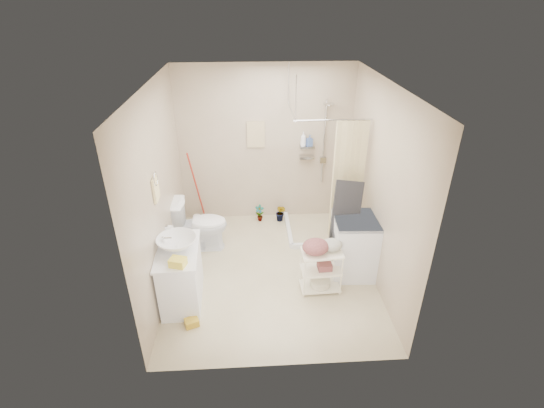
{
  "coord_description": "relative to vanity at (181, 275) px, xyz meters",
  "views": [
    {
      "loc": [
        -0.26,
        -4.46,
        3.51
      ],
      "look_at": [
        0.03,
        0.25,
        0.96
      ],
      "focal_mm": 26.0,
      "sensor_mm": 36.0,
      "label": 1
    }
  ],
  "objects": [
    {
      "name": "tp_holder",
      "position": [
        -0.2,
        0.54,
        0.33
      ],
      "size": [
        0.08,
        0.12,
        0.14
      ],
      "primitive_type": null,
      "color": "white",
      "rests_on": "wall_left"
    },
    {
      "name": "laundry_rack",
      "position": [
        1.79,
        0.09,
        -0.03
      ],
      "size": [
        0.53,
        0.32,
        0.71
      ],
      "primitive_type": null,
      "rotation": [
        0.0,
        0.0,
        0.04
      ],
      "color": "white",
      "rests_on": "ground"
    },
    {
      "name": "floor_basket",
      "position": [
        0.16,
        -0.47,
        -0.33
      ],
      "size": [
        0.28,
        0.25,
        0.12
      ],
      "primitive_type": "cube",
      "rotation": [
        0.0,
        0.0,
        0.36
      ],
      "color": "gold",
      "rests_on": "ground"
    },
    {
      "name": "shower",
      "position": [
        2.01,
        1.54,
        0.66
      ],
      "size": [
        1.1,
        1.1,
        2.1
      ],
      "primitive_type": null,
      "color": "silver",
      "rests_on": "ground"
    },
    {
      "name": "sink",
      "position": [
        0.0,
        0.0,
        0.47
      ],
      "size": [
        0.56,
        0.56,
        0.17
      ],
      "primitive_type": "imported",
      "rotation": [
        0.0,
        0.0,
        -0.19
      ],
      "color": "silver",
      "rests_on": "vanity"
    },
    {
      "name": "wall_back",
      "position": [
        1.16,
        2.09,
        0.91
      ],
      "size": [
        2.8,
        0.04,
        2.6
      ],
      "primitive_type": "cube",
      "color": "#BAA890",
      "rests_on": "ground"
    },
    {
      "name": "counter_basket",
      "position": [
        0.06,
        -0.32,
        0.44
      ],
      "size": [
        0.21,
        0.18,
        0.1
      ],
      "primitive_type": "cube",
      "rotation": [
        0.0,
        0.0,
        -0.29
      ],
      "color": "yellow",
      "rests_on": "vanity"
    },
    {
      "name": "wall_left",
      "position": [
        -0.24,
        0.49,
        0.91
      ],
      "size": [
        0.04,
        3.2,
        2.6
      ],
      "primitive_type": "cube",
      "color": "#BAA890",
      "rests_on": "ground"
    },
    {
      "name": "mop",
      "position": [
        -0.03,
        1.94,
        0.27
      ],
      "size": [
        0.14,
        0.14,
        1.31
      ],
      "primitive_type": null,
      "rotation": [
        0.0,
        0.0,
        0.13
      ],
      "color": "#AC271A",
      "rests_on": "ground"
    },
    {
      "name": "vanity",
      "position": [
        0.0,
        0.0,
        0.0
      ],
      "size": [
        0.53,
        0.9,
        0.78
      ],
      "primitive_type": "cube",
      "rotation": [
        0.0,
        0.0,
        0.04
      ],
      "color": "silver",
      "rests_on": "ground"
    },
    {
      "name": "potted_plant_b",
      "position": [
        1.41,
        1.88,
        -0.23
      ],
      "size": [
        0.22,
        0.22,
        0.32
      ],
      "primitive_type": "imported",
      "rotation": [
        0.0,
        0.0,
        -0.72
      ],
      "color": "#985B38",
      "rests_on": "ground"
    },
    {
      "name": "towel_ring",
      "position": [
        -0.22,
        0.29,
        1.08
      ],
      "size": [
        0.04,
        0.22,
        0.34
      ],
      "primitive_type": null,
      "color": "#FCE59A",
      "rests_on": "wall_left"
    },
    {
      "name": "hanging_towel",
      "position": [
        1.01,
        2.07,
        1.11
      ],
      "size": [
        0.28,
        0.03,
        0.42
      ],
      "primitive_type": "cube",
      "color": "#CBBA89",
      "rests_on": "wall_back"
    },
    {
      "name": "ceiling",
      "position": [
        1.16,
        0.49,
        2.21
      ],
      "size": [
        2.8,
        3.2,
        0.04
      ],
      "primitive_type": "cube",
      "color": "silver",
      "rests_on": "ground"
    },
    {
      "name": "shampoo_bottle_b",
      "position": [
        1.87,
        2.0,
        1.02
      ],
      "size": [
        0.1,
        0.1,
        0.18
      ],
      "primitive_type": "imported",
      "rotation": [
        0.0,
        0.0,
        0.34
      ],
      "color": "#415B93",
      "rests_on": "shower"
    },
    {
      "name": "toilet",
      "position": [
        0.12,
        1.17,
        0.03
      ],
      "size": [
        0.81,
        0.47,
        0.83
      ],
      "primitive_type": "imported",
      "rotation": [
        0.0,
        0.0,
        1.58
      ],
      "color": "white",
      "rests_on": "ground"
    },
    {
      "name": "washing_machine",
      "position": [
        2.3,
        0.44,
        0.04
      ],
      "size": [
        0.61,
        0.63,
        0.86
      ],
      "primitive_type": "cube",
      "rotation": [
        0.0,
        0.0,
        -0.05
      ],
      "color": "silver",
      "rests_on": "ground"
    },
    {
      "name": "ironing_board",
      "position": [
        2.16,
        0.52,
        0.29
      ],
      "size": [
        0.39,
        0.12,
        1.35
      ],
      "primitive_type": null,
      "rotation": [
        0.0,
        0.0,
        0.03
      ],
      "color": "black",
      "rests_on": "ground"
    },
    {
      "name": "wall_front",
      "position": [
        1.16,
        -1.11,
        0.91
      ],
      "size": [
        2.8,
        0.04,
        2.6
      ],
      "primitive_type": "cube",
      "color": "#BAA890",
      "rests_on": "ground"
    },
    {
      "name": "floor",
      "position": [
        1.16,
        0.49,
        -0.39
      ],
      "size": [
        3.2,
        3.2,
        0.0
      ],
      "primitive_type": "plane",
      "color": "beige",
      "rests_on": "ground"
    },
    {
      "name": "potted_plant_a",
      "position": [
        1.04,
        1.91,
        -0.24
      ],
      "size": [
        0.17,
        0.13,
        0.3
      ],
      "primitive_type": "imported",
      "rotation": [
        0.0,
        0.0,
        -0.16
      ],
      "color": "brown",
      "rests_on": "ground"
    },
    {
      "name": "wall_right",
      "position": [
        2.56,
        0.49,
        0.91
      ],
      "size": [
        0.04,
        3.2,
        2.6
      ],
      "primitive_type": "cube",
      "color": "#BAA890",
      "rests_on": "ground"
    },
    {
      "name": "shampoo_bottle_a",
      "position": [
        1.76,
        2.01,
        1.05
      ],
      "size": [
        0.1,
        0.1,
        0.23
      ],
      "primitive_type": "imported",
      "rotation": [
        0.0,
        0.0,
        -0.17
      ],
      "color": "white",
      "rests_on": "shower"
    }
  ]
}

